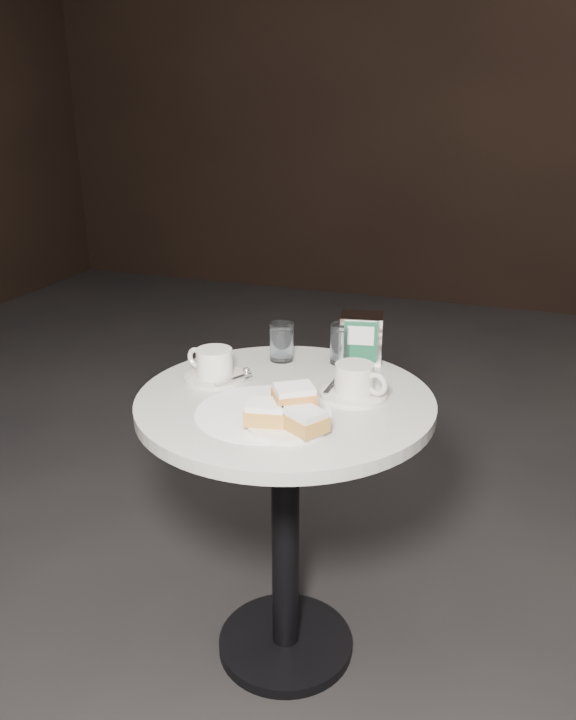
% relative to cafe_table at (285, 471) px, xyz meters
% --- Properties ---
extents(ground, '(7.00, 7.00, 0.00)m').
position_rel_cafe_table_xyz_m(ground, '(0.00, 0.00, -0.55)').
color(ground, black).
rests_on(ground, ground).
extents(cafe_table, '(0.70, 0.70, 0.74)m').
position_rel_cafe_table_xyz_m(cafe_table, '(0.00, 0.00, 0.00)').
color(cafe_table, black).
rests_on(cafe_table, ground).
extents(sugar_spill, '(0.40, 0.40, 0.00)m').
position_rel_cafe_table_xyz_m(sugar_spill, '(-0.02, -0.10, 0.20)').
color(sugar_spill, white).
rests_on(sugar_spill, cafe_table).
extents(beignet_plate, '(0.20, 0.19, 0.09)m').
position_rel_cafe_table_xyz_m(beignet_plate, '(0.06, -0.15, 0.23)').
color(beignet_plate, white).
rests_on(beignet_plate, cafe_table).
extents(coffee_cup_left, '(0.18, 0.18, 0.08)m').
position_rel_cafe_table_xyz_m(coffee_cup_left, '(-0.20, 0.04, 0.23)').
color(coffee_cup_left, silver).
rests_on(coffee_cup_left, cafe_table).
extents(coffee_cup_right, '(0.19, 0.19, 0.08)m').
position_rel_cafe_table_xyz_m(coffee_cup_right, '(0.15, 0.05, 0.23)').
color(coffee_cup_right, silver).
rests_on(coffee_cup_right, cafe_table).
extents(water_glass_left, '(0.07, 0.07, 0.10)m').
position_rel_cafe_table_xyz_m(water_glass_left, '(-0.09, 0.22, 0.25)').
color(water_glass_left, silver).
rests_on(water_glass_left, cafe_table).
extents(water_glass_right, '(0.07, 0.07, 0.11)m').
position_rel_cafe_table_xyz_m(water_glass_right, '(0.07, 0.26, 0.25)').
color(water_glass_right, white).
rests_on(water_glass_right, cafe_table).
extents(napkin_dispenser, '(0.12, 0.11, 0.13)m').
position_rel_cafe_table_xyz_m(napkin_dispenser, '(0.11, 0.29, 0.26)').
color(napkin_dispenser, silver).
rests_on(napkin_dispenser, cafe_table).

